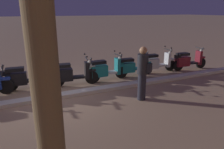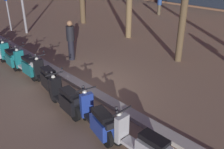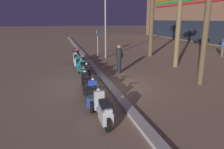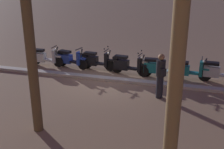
% 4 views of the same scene
% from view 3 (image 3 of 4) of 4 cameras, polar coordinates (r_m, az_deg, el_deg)
% --- Properties ---
extents(ground_plane, '(200.00, 200.00, 0.00)m').
position_cam_3_polar(ground_plane, '(10.38, -1.68, -3.22)').
color(ground_plane, '#93755B').
extents(curb_strip, '(60.00, 0.36, 0.12)m').
position_cam_3_polar(curb_strip, '(10.40, -0.82, -2.84)').
color(curb_strip, '#BCB7AD').
rests_on(curb_strip, ground).
extents(scooter_maroon_lead_nearest, '(1.86, 0.56, 1.04)m').
position_cam_3_polar(scooter_maroon_lead_nearest, '(16.20, -9.31, 4.74)').
color(scooter_maroon_lead_nearest, black).
rests_on(scooter_maroon_lead_nearest, ground).
extents(scooter_silver_last_in_row, '(1.81, 0.56, 1.17)m').
position_cam_3_polar(scooter_silver_last_in_row, '(14.56, -9.57, 3.66)').
color(scooter_silver_last_in_row, black).
rests_on(scooter_silver_last_in_row, ground).
extents(scooter_teal_second_in_line, '(1.74, 0.56, 1.04)m').
position_cam_3_polar(scooter_teal_second_in_line, '(13.33, -8.88, 2.57)').
color(scooter_teal_second_in_line, black).
rests_on(scooter_teal_second_in_line, ground).
extents(scooter_teal_mid_front, '(1.75, 0.56, 1.17)m').
position_cam_3_polar(scooter_teal_mid_front, '(12.05, -7.74, 1.45)').
color(scooter_teal_mid_front, black).
rests_on(scooter_teal_mid_front, ground).
extents(scooter_black_far_back, '(1.81, 0.60, 1.17)m').
position_cam_3_polar(scooter_black_far_back, '(10.71, -6.72, -0.16)').
color(scooter_black_far_back, black).
rests_on(scooter_black_far_back, ground).
extents(scooter_black_tail_end, '(1.74, 0.56, 1.17)m').
position_cam_3_polar(scooter_black_tail_end, '(9.14, -6.95, -2.83)').
color(scooter_black_tail_end, black).
rests_on(scooter_black_tail_end, ground).
extents(scooter_blue_mid_centre, '(1.74, 0.69, 1.04)m').
position_cam_3_polar(scooter_blue_mid_centre, '(7.88, -5.32, -5.72)').
color(scooter_blue_mid_centre, black).
rests_on(scooter_blue_mid_centre, ground).
extents(scooter_silver_mid_rear, '(1.80, 0.56, 1.04)m').
position_cam_3_polar(scooter_silver_mid_rear, '(6.65, -2.34, -9.56)').
color(scooter_silver_mid_rear, black).
rests_on(scooter_silver_mid_rear, ground).
extents(crossing_sign, '(0.60, 0.14, 2.40)m').
position_cam_3_polar(crossing_sign, '(19.05, -3.95, 9.53)').
color(crossing_sign, '#939399').
rests_on(crossing_sign, ground).
extents(pedestrian_by_palm_tree, '(0.34, 0.34, 1.53)m').
position_cam_3_polar(pedestrian_by_palm_tree, '(21.04, 27.60, 6.46)').
color(pedestrian_by_palm_tree, brown).
rests_on(pedestrian_by_palm_tree, ground).
extents(pedestrian_window_shopping, '(0.40, 0.44, 1.72)m').
position_cam_3_polar(pedestrian_window_shopping, '(12.77, 1.93, 4.40)').
color(pedestrian_window_shopping, black).
rests_on(pedestrian_window_shopping, ground).
extents(street_lamp, '(0.36, 0.36, 6.48)m').
position_cam_3_polar(street_lamp, '(17.95, -1.79, 17.12)').
color(street_lamp, '#939399').
rests_on(street_lamp, ground).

